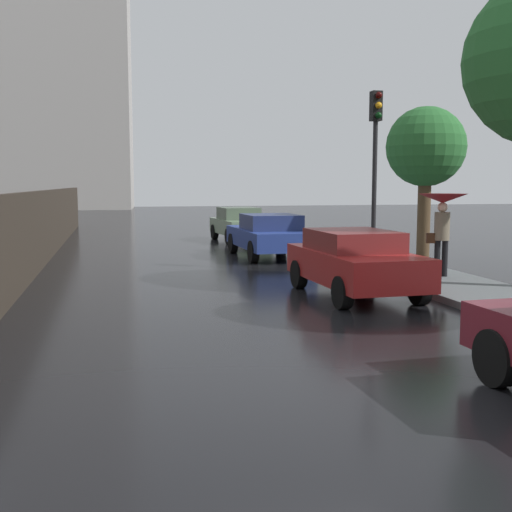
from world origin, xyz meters
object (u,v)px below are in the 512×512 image
Objects in this scene: pedestrian_with_umbrella_near at (442,210)px; street_tree_far at (426,149)px; car_green_mid_road at (239,224)px; car_red_behind_camera at (354,261)px; car_blue_far_ahead at (269,235)px; traffic_light at (375,147)px.

pedestrian_with_umbrella_near is 4.44m from street_tree_far.
car_green_mid_road reaches higher than car_red_behind_camera.
car_blue_far_ahead is 2.23× the size of pedestrian_with_umbrella_near.
pedestrian_with_umbrella_near is at bearing -66.94° from car_blue_far_ahead.
car_green_mid_road is 2.01× the size of pedestrian_with_umbrella_near.
street_tree_far reaches higher than car_red_behind_camera.
street_tree_far is (4.19, 5.11, 2.64)m from car_red_behind_camera.
car_red_behind_camera is (-0.11, -13.08, 0.02)m from car_green_mid_road.
traffic_light is (-0.95, 1.80, 1.55)m from pedestrian_with_umbrella_near.
pedestrian_with_umbrella_near is at bearing -81.75° from car_green_mid_road.
car_red_behind_camera is at bearing -119.32° from traffic_light.
street_tree_far reaches higher than car_blue_far_ahead.
traffic_light is at bearing -68.39° from car_blue_far_ahead.
street_tree_far is (4.08, -7.97, 2.66)m from car_green_mid_road.
car_green_mid_road is 10.46m from traffic_light.
car_red_behind_camera is 3.13m from pedestrian_with_umbrella_near.
traffic_light is at bearing -49.23° from pedestrian_with_umbrella_near.
traffic_light is (1.79, -4.18, 2.56)m from car_blue_far_ahead.
car_blue_far_ahead is 6.65m from pedestrian_with_umbrella_near.
car_green_mid_road is 0.85× the size of street_tree_far.
street_tree_far is (1.51, 3.83, 1.64)m from pedestrian_with_umbrella_near.
car_red_behind_camera is at bearing -129.37° from street_tree_far.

